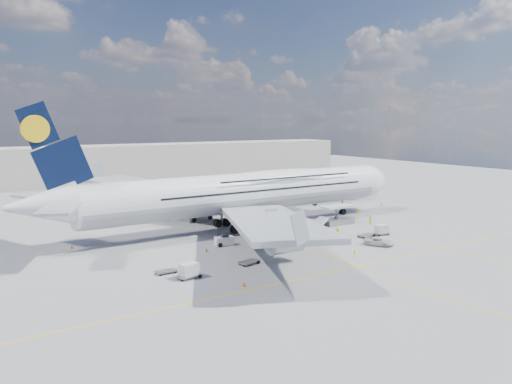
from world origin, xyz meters
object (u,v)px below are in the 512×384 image
dolly_row_c (268,242)px  crew_van (338,232)px  catering_truck_outer (99,199)px  cone_wing_right_outer (244,284)px  cone_nose (382,204)px  service_van (379,242)px  crew_nose (358,212)px  cone_wing_left_inner (174,213)px  airliner (245,192)px  cone_wing_left_outer (106,209)px  baggage_tug (224,241)px  catering_truck_inner (197,211)px  cargo_loader (336,218)px  dolly_nose_far (381,230)px  crew_wing (245,233)px  crew_loader (371,221)px  cone_tail (72,247)px  dolly_row_a (189,270)px  dolly_nose_near (366,235)px  dolly_row_b (249,262)px  cone_wing_right_inner (207,250)px  dolly_back (166,271)px  crew_tug (355,254)px

dolly_row_c → crew_van: crew_van is taller
catering_truck_outer → cone_wing_right_outer: bearing=-77.1°
catering_truck_outer → cone_nose: (56.59, -36.51, -1.40)m
service_van → crew_nose: (15.25, 20.24, 0.25)m
service_van → cone_wing_left_inner: service_van is taller
dolly_row_c → crew_nose: crew_nose is taller
airliner → cone_wing_left_outer: bearing=117.4°
baggage_tug → catering_truck_inner: size_ratio=0.44×
cargo_loader → cone_wing_left_outer: (-33.21, 39.21, -0.95)m
dolly_nose_far → crew_wing: bearing=159.3°
catering_truck_outer → service_van: size_ratio=1.39×
catering_truck_inner → crew_loader: size_ratio=3.64×
cone_nose → cone_tail: cone_nose is taller
cargo_loader → cone_wing_left_outer: cargo_loader is taller
dolly_row_a → dolly_row_c: 18.97m
baggage_tug → crew_loader: 31.24m
dolly_row_c → dolly_nose_near: bearing=-12.3°
catering_truck_inner → cone_wing_left_inner: catering_truck_inner is taller
catering_truck_inner → cone_wing_right_outer: (-13.55, -39.76, -1.57)m
dolly_row_b → cone_wing_right_inner: (-1.85, 9.32, -0.05)m
dolly_row_c → cone_tail: size_ratio=4.41×
airliner → catering_truck_outer: bearing=112.2°
airliner → cone_nose: (40.39, 3.20, -6.57)m
service_van → dolly_row_b: bearing=145.0°
cone_nose → dolly_nose_near: bearing=-141.6°
cargo_loader → dolly_row_c: size_ratio=3.23×
dolly_back → baggage_tug: bearing=31.8°
airliner → dolly_row_b: (-12.37, -20.79, -6.53)m
dolly_row_a → service_van: dolly_row_a is taller
cone_tail → baggage_tug: bearing=-28.5°
dolly_nose_far → crew_van: 8.07m
crew_van → cone_wing_left_inner: bearing=-4.2°
cargo_loader → dolly_nose_near: (-2.93, -10.93, -0.90)m
dolly_row_a → catering_truck_outer: size_ratio=0.52×
dolly_nose_far → crew_nose: size_ratio=1.67×
dolly_row_a → cone_nose: (62.61, 25.19, -0.76)m
catering_truck_inner → crew_nose: (30.57, -14.40, -0.98)m
airliner → crew_tug: (1.85, -27.31, -6.11)m
dolly_row_c → catering_truck_outer: (-11.45, 54.29, 0.81)m
crew_loader → crew_wing: crew_loader is taller
cone_wing_right_inner → cone_tail: (-17.02, 13.26, -0.00)m
dolly_nose_near → service_van: 6.04m
cone_wing_right_inner → crew_wing: bearing=23.7°
airliner → dolly_nose_near: bearing=-52.9°
catering_truck_outer → service_van: 68.70m
dolly_nose_near → crew_van: size_ratio=1.92×
cargo_loader → baggage_tug: cargo_loader is taller
crew_tug → cone_wing_left_outer: crew_tug is taller
baggage_tug → cone_wing_left_inner: 30.17m
dolly_row_c → crew_tug: bearing=-64.2°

